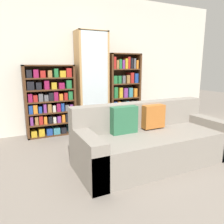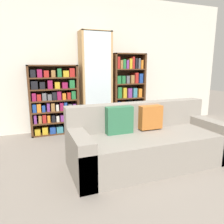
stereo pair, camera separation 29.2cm
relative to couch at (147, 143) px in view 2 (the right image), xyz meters
name	(u,v)px [view 2 (the right image)]	position (x,y,z in m)	size (l,w,h in m)	color
ground_plane	(153,178)	(-0.15, -0.40, -0.29)	(16.00, 16.00, 0.00)	gray
wall_back	(94,63)	(-0.15, 2.03, 1.06)	(6.33, 0.06, 2.70)	silver
couch	(147,143)	(0.00, 0.00, 0.00)	(2.10, 0.85, 0.80)	gray
bookshelf_left	(54,100)	(-1.01, 1.82, 0.36)	(0.91, 0.32, 1.32)	#4C2D19
display_cabinet	(96,82)	(-0.18, 1.81, 0.69)	(0.61, 0.36, 1.96)	tan
bookshelf_right	(128,92)	(0.55, 1.82, 0.47)	(0.70, 0.32, 1.55)	#4C2D19
wine_bottle	(129,125)	(0.32, 1.27, -0.12)	(0.09, 0.09, 0.40)	#143819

